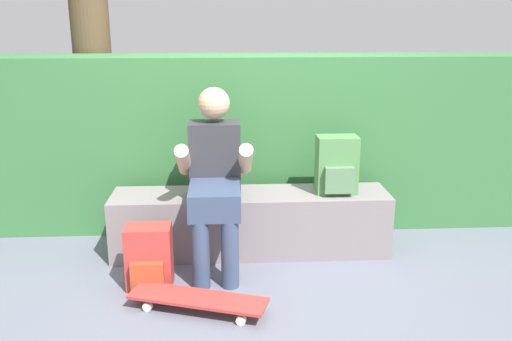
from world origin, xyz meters
TOP-DOWN VIEW (x-y plane):
  - ground_plane at (0.00, 0.00)m, footprint 24.00×24.00m
  - bench_main at (0.00, 0.32)m, footprint 1.94×0.41m
  - person_skater at (-0.24, 0.11)m, footprint 0.49×0.62m
  - skateboard_near_person at (-0.34, -0.49)m, footprint 0.82×0.44m
  - backpack_on_bench at (0.60, 0.31)m, footprint 0.28×0.23m
  - backpack_on_ground at (-0.65, -0.18)m, footprint 0.28×0.23m
  - hedge_row at (-0.12, 0.91)m, footprint 5.54×0.50m

SIDE VIEW (x-z plane):
  - ground_plane at x=0.00m, z-range 0.00..0.00m
  - skateboard_near_person at x=-0.34m, z-range 0.03..0.12m
  - backpack_on_ground at x=-0.65m, z-range -0.01..0.39m
  - bench_main at x=0.00m, z-range 0.00..0.44m
  - backpack_on_bench at x=0.60m, z-range 0.43..0.83m
  - person_skater at x=-0.24m, z-range 0.04..1.23m
  - hedge_row at x=-0.12m, z-range 0.00..1.34m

